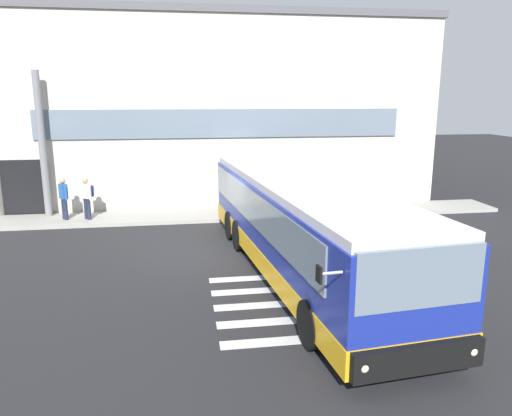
% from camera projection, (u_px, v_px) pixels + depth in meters
% --- Properties ---
extents(ground_plane, '(80.00, 90.00, 0.02)m').
position_uv_depth(ground_plane, '(211.00, 253.00, 15.61)').
color(ground_plane, '#232326').
rests_on(ground_plane, ground).
extents(bay_paint_stripes, '(4.40, 3.96, 0.01)m').
position_uv_depth(bay_paint_stripes, '(304.00, 302.00, 11.86)').
color(bay_paint_stripes, silver).
rests_on(bay_paint_stripes, ground).
extents(terminal_building, '(23.30, 13.80, 8.56)m').
position_uv_depth(terminal_building, '(183.00, 109.00, 25.74)').
color(terminal_building, beige).
rests_on(terminal_building, ground).
extents(boarding_curb, '(25.50, 2.00, 0.15)m').
position_uv_depth(boarding_curb, '(204.00, 215.00, 20.21)').
color(boarding_curb, '#9E9B93').
rests_on(boarding_curb, ground).
extents(entry_support_column, '(0.28, 0.28, 5.77)m').
position_uv_depth(entry_support_column, '(42.00, 145.00, 19.19)').
color(entry_support_column, slate).
rests_on(entry_support_column, boarding_curb).
extents(bus_main_foreground, '(3.75, 11.94, 2.70)m').
position_uv_depth(bus_main_foreground, '(301.00, 229.00, 13.46)').
color(bus_main_foreground, navy).
rests_on(bus_main_foreground, ground).
extents(passenger_near_column, '(0.40, 0.50, 1.68)m').
position_uv_depth(passenger_near_column, '(64.00, 197.00, 19.06)').
color(passenger_near_column, '#1E2338').
rests_on(passenger_near_column, boarding_curb).
extents(passenger_by_doorway, '(0.51, 0.51, 1.68)m').
position_uv_depth(passenger_by_doorway, '(87.00, 195.00, 19.13)').
color(passenger_by_doorway, '#1E2338').
rests_on(passenger_by_doorway, boarding_curb).
extents(safety_bollard_yellow, '(0.18, 0.18, 0.90)m').
position_uv_depth(safety_bollard_yellow, '(296.00, 210.00, 19.51)').
color(safety_bollard_yellow, yellow).
rests_on(safety_bollard_yellow, ground).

